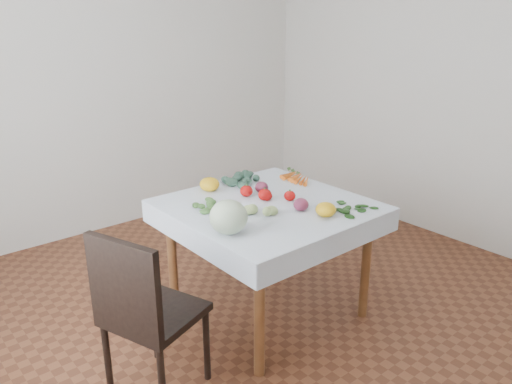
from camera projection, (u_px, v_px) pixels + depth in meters
ground at (267, 310)px, 3.31m from camera, size 4.00×4.00×0.00m
back_wall at (116, 77)px, 4.31m from camera, size 4.00×0.04×2.70m
table at (268, 219)px, 3.09m from camera, size 1.00×1.00×0.75m
tablecloth at (268, 204)px, 3.06m from camera, size 1.12×1.12×0.01m
chair at (142, 308)px, 2.39m from camera, size 0.53×0.53×0.92m
cabbage at (229, 217)px, 2.62m from camera, size 0.26×0.26×0.18m
tomato_a at (290, 196)px, 3.11m from camera, size 0.09×0.09×0.06m
tomato_b at (246, 191)px, 3.18m from camera, size 0.11×0.11×0.07m
tomato_c at (265, 195)px, 3.11m from camera, size 0.11×0.11×0.07m
tomato_d at (267, 196)px, 3.11m from camera, size 0.08×0.08×0.06m
heirloom_back at (209, 184)px, 3.28m from camera, size 0.16×0.16×0.09m
heirloom_front at (326, 209)px, 2.86m from camera, size 0.14×0.14×0.08m
onion_a at (262, 187)px, 3.24m from camera, size 0.11×0.11×0.07m
onion_b at (301, 205)px, 2.94m from camera, size 0.11×0.11×0.08m
tomatillo_cluster at (263, 208)px, 2.91m from camera, size 0.13×0.15×0.06m
carrot_bunch at (297, 177)px, 3.52m from camera, size 0.19×0.28×0.03m
kale_bunch at (243, 180)px, 3.44m from camera, size 0.31×0.29×0.04m
basil_bunch at (346, 208)px, 2.97m from camera, size 0.30×0.21×0.01m
dill_bunch at (205, 207)px, 2.99m from camera, size 0.22×0.19×0.02m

